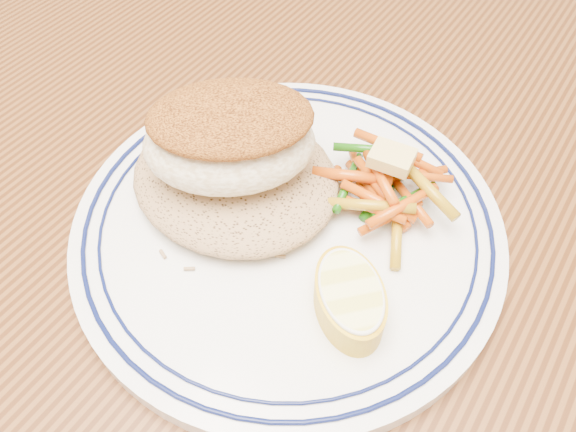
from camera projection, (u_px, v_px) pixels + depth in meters
The scene contains 7 objects.
dining_table at pixel (268, 335), 0.45m from camera, with size 1.50×0.90×0.75m.
plate at pixel (288, 225), 0.38m from camera, with size 0.29×0.29×0.02m.
rice_pilaf at pixel (235, 174), 0.39m from camera, with size 0.15×0.13×0.03m, color #98744C.
fish_fillet at pixel (230, 137), 0.36m from camera, with size 0.14×0.13×0.06m.
vegetable_pile at pixel (381, 188), 0.38m from camera, with size 0.10×0.09×0.03m.
butter_pat at pixel (392, 158), 0.37m from camera, with size 0.03×0.02×0.01m, color #E6CC70.
lemon_wedge at pixel (350, 298), 0.33m from camera, with size 0.08×0.08×0.02m.
Camera 1 is at (0.13, -0.16, 1.07)m, focal length 35.00 mm.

